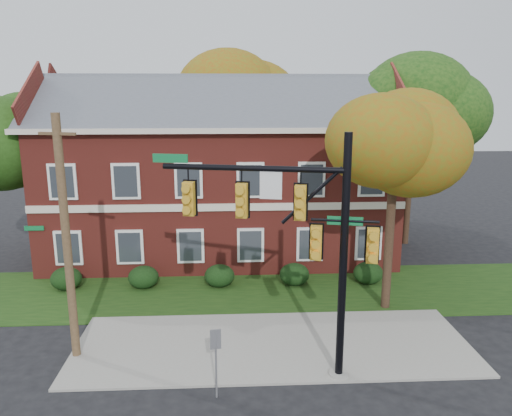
{
  "coord_description": "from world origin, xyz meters",
  "views": [
    {
      "loc": [
        -1.45,
        -15.19,
        8.82
      ],
      "look_at": [
        -0.5,
        3.0,
        4.6
      ],
      "focal_mm": 35.0,
      "sensor_mm": 36.0,
      "label": 1
    }
  ],
  "objects_px": {
    "apartment_building": "(220,164)",
    "tree_far_rear": "(241,92)",
    "hedge_left": "(143,277)",
    "utility_pole": "(66,240)",
    "hedge_right": "(294,274)",
    "hedge_far_left": "(66,279)",
    "tree_left_rear": "(27,136)",
    "tree_near_right": "(402,149)",
    "tree_right_rear": "(421,105)",
    "sign_post": "(216,352)",
    "traffic_signal": "(298,230)",
    "hedge_far_right": "(368,273)",
    "hedge_center": "(220,276)"
  },
  "relations": [
    {
      "from": "apartment_building",
      "to": "tree_right_rear",
      "type": "bearing_deg",
      "value": 4.33
    },
    {
      "from": "hedge_far_left",
      "to": "traffic_signal",
      "type": "height_order",
      "value": "traffic_signal"
    },
    {
      "from": "apartment_building",
      "to": "sign_post",
      "type": "relative_size",
      "value": 8.59
    },
    {
      "from": "tree_left_rear",
      "to": "sign_post",
      "type": "distance_m",
      "value": 16.97
    },
    {
      "from": "tree_far_rear",
      "to": "hedge_left",
      "type": "bearing_deg",
      "value": -110.29
    },
    {
      "from": "tree_near_right",
      "to": "sign_post",
      "type": "xyz_separation_m",
      "value": [
        -7.15,
        -5.87,
        -5.18
      ]
    },
    {
      "from": "hedge_far_left",
      "to": "tree_left_rear",
      "type": "xyz_separation_m",
      "value": [
        -2.73,
        4.14,
        6.16
      ]
    },
    {
      "from": "apartment_building",
      "to": "tree_right_rear",
      "type": "height_order",
      "value": "tree_right_rear"
    },
    {
      "from": "hedge_right",
      "to": "sign_post",
      "type": "xyz_separation_m",
      "value": [
        -3.43,
        -8.7,
        0.96
      ]
    },
    {
      "from": "hedge_center",
      "to": "traffic_signal",
      "type": "xyz_separation_m",
      "value": [
        2.56,
        -7.54,
        4.28
      ]
    },
    {
      "from": "tree_far_rear",
      "to": "hedge_center",
      "type": "bearing_deg",
      "value": -95.85
    },
    {
      "from": "tree_near_right",
      "to": "traffic_signal",
      "type": "bearing_deg",
      "value": -134.75
    },
    {
      "from": "utility_pole",
      "to": "apartment_building",
      "type": "bearing_deg",
      "value": 83.68
    },
    {
      "from": "hedge_far_left",
      "to": "traffic_signal",
      "type": "relative_size",
      "value": 0.18
    },
    {
      "from": "hedge_far_left",
      "to": "sign_post",
      "type": "xyz_separation_m",
      "value": [
        7.07,
        -8.7,
        0.96
      ]
    },
    {
      "from": "apartment_building",
      "to": "tree_far_rear",
      "type": "relative_size",
      "value": 1.63
    },
    {
      "from": "hedge_center",
      "to": "tree_near_right",
      "type": "height_order",
      "value": "tree_near_right"
    },
    {
      "from": "hedge_left",
      "to": "hedge_right",
      "type": "height_order",
      "value": "same"
    },
    {
      "from": "apartment_building",
      "to": "hedge_right",
      "type": "relative_size",
      "value": 13.43
    },
    {
      "from": "tree_near_right",
      "to": "tree_right_rear",
      "type": "bearing_deg",
      "value": 65.42
    },
    {
      "from": "apartment_building",
      "to": "hedge_far_left",
      "type": "relative_size",
      "value": 13.43
    },
    {
      "from": "tree_far_rear",
      "to": "traffic_signal",
      "type": "height_order",
      "value": "tree_far_rear"
    },
    {
      "from": "tree_far_rear",
      "to": "hedge_far_left",
      "type": "bearing_deg",
      "value": -122.5
    },
    {
      "from": "hedge_right",
      "to": "tree_far_rear",
      "type": "relative_size",
      "value": 0.12
    },
    {
      "from": "tree_left_rear",
      "to": "sign_post",
      "type": "height_order",
      "value": "tree_left_rear"
    },
    {
      "from": "hedge_far_left",
      "to": "hedge_far_right",
      "type": "distance_m",
      "value": 14.0
    },
    {
      "from": "tree_left_rear",
      "to": "tree_far_rear",
      "type": "relative_size",
      "value": 0.77
    },
    {
      "from": "tree_right_rear",
      "to": "tree_near_right",
      "type": "bearing_deg",
      "value": -114.58
    },
    {
      "from": "hedge_far_left",
      "to": "tree_near_right",
      "type": "bearing_deg",
      "value": -11.27
    },
    {
      "from": "hedge_right",
      "to": "tree_left_rear",
      "type": "distance_m",
      "value": 15.17
    },
    {
      "from": "hedge_left",
      "to": "tree_far_rear",
      "type": "relative_size",
      "value": 0.12
    },
    {
      "from": "utility_pole",
      "to": "hedge_far_left",
      "type": "bearing_deg",
      "value": 126.49
    },
    {
      "from": "traffic_signal",
      "to": "tree_right_rear",
      "type": "bearing_deg",
      "value": 69.89
    },
    {
      "from": "hedge_far_right",
      "to": "apartment_building",
      "type": "bearing_deg",
      "value": 143.11
    },
    {
      "from": "tree_left_rear",
      "to": "traffic_signal",
      "type": "height_order",
      "value": "tree_left_rear"
    },
    {
      "from": "apartment_building",
      "to": "tree_near_right",
      "type": "height_order",
      "value": "apartment_building"
    },
    {
      "from": "hedge_far_left",
      "to": "tree_right_rear",
      "type": "relative_size",
      "value": 0.13
    },
    {
      "from": "tree_far_rear",
      "to": "utility_pole",
      "type": "xyz_separation_m",
      "value": [
        -6.11,
        -19.21,
        -4.67
      ]
    },
    {
      "from": "tree_near_right",
      "to": "sign_post",
      "type": "height_order",
      "value": "tree_near_right"
    },
    {
      "from": "hedge_center",
      "to": "tree_near_right",
      "type": "bearing_deg",
      "value": -21.42
    },
    {
      "from": "tree_near_right",
      "to": "utility_pole",
      "type": "bearing_deg",
      "value": -164.72
    },
    {
      "from": "apartment_building",
      "to": "traffic_signal",
      "type": "distance_m",
      "value": 13.05
    },
    {
      "from": "hedge_far_right",
      "to": "tree_left_rear",
      "type": "distance_m",
      "value": 18.3
    },
    {
      "from": "tree_left_rear",
      "to": "tree_far_rear",
      "type": "bearing_deg",
      "value": 38.97
    },
    {
      "from": "hedge_far_right",
      "to": "sign_post",
      "type": "relative_size",
      "value": 0.64
    },
    {
      "from": "hedge_center",
      "to": "tree_left_rear",
      "type": "height_order",
      "value": "tree_left_rear"
    },
    {
      "from": "sign_post",
      "to": "hedge_far_right",
      "type": "bearing_deg",
      "value": 43.2
    },
    {
      "from": "hedge_left",
      "to": "utility_pole",
      "type": "distance_m",
      "value": 7.23
    },
    {
      "from": "apartment_building",
      "to": "utility_pole",
      "type": "distance_m",
      "value": 12.35
    },
    {
      "from": "hedge_far_left",
      "to": "utility_pole",
      "type": "relative_size",
      "value": 0.17
    }
  ]
}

